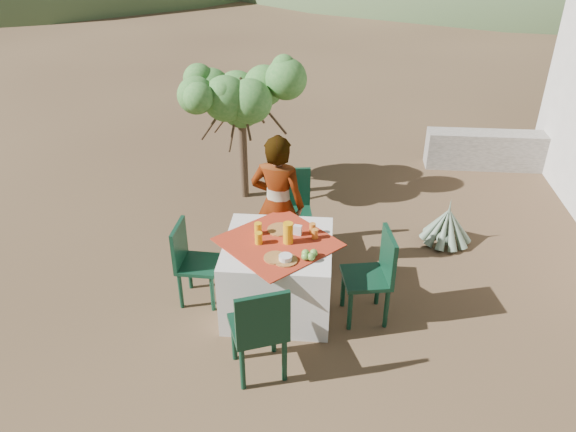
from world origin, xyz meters
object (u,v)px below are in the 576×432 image
(chair_left, at_px, (191,259))
(agave, at_px, (447,226))
(chair_far, at_px, (291,207))
(chair_near, at_px, (260,328))
(person, at_px, (278,205))
(chair_right, at_px, (375,272))
(juice_pitcher, at_px, (288,233))
(table, at_px, (278,274))
(shrub_tree, at_px, (246,101))

(chair_left, bearing_deg, agave, -61.90)
(chair_far, relative_size, chair_near, 1.00)
(chair_left, height_order, person, person)
(chair_right, bearing_deg, chair_near, -58.28)
(chair_far, distance_m, juice_pitcher, 1.13)
(chair_near, bearing_deg, table, -114.08)
(chair_far, bearing_deg, agave, -0.32)
(shrub_tree, relative_size, juice_pitcher, 7.97)
(chair_far, distance_m, shrub_tree, 1.64)
(chair_left, xyz_separation_m, juice_pitcher, (0.96, -0.05, 0.39))
(agave, bearing_deg, chair_far, -171.61)
(table, relative_size, agave, 2.04)
(chair_near, bearing_deg, chair_left, -71.73)
(chair_far, height_order, chair_left, chair_far)
(chair_left, xyz_separation_m, person, (0.80, 0.62, 0.30))
(chair_far, relative_size, agave, 1.50)
(table, height_order, shrub_tree, shrub_tree)
(agave, bearing_deg, person, -160.55)
(chair_far, distance_m, person, 0.50)
(chair_left, bearing_deg, person, -49.48)
(chair_far, height_order, agave, chair_far)
(chair_near, distance_m, chair_right, 1.31)
(shrub_tree, bearing_deg, person, -71.21)
(chair_near, relative_size, chair_left, 1.11)
(chair_right, bearing_deg, person, -137.19)
(chair_far, distance_m, agave, 1.86)
(chair_left, xyz_separation_m, chair_right, (1.79, -0.12, 0.04))
(table, bearing_deg, agave, 35.90)
(chair_near, distance_m, shrub_tree, 3.44)
(chair_near, relative_size, agave, 1.51)
(chair_left, bearing_deg, chair_right, -91.31)
(juice_pitcher, bearing_deg, chair_far, 92.86)
(chair_near, bearing_deg, shrub_tree, -100.85)
(chair_far, height_order, chair_near, chair_near)
(chair_near, height_order, person, person)
(shrub_tree, height_order, juice_pitcher, shrub_tree)
(chair_near, xyz_separation_m, agave, (1.91, 2.30, -0.32))
(chair_right, bearing_deg, chair_far, -153.05)
(chair_right, relative_size, shrub_tree, 0.56)
(juice_pitcher, bearing_deg, person, 103.88)
(chair_left, distance_m, agave, 3.03)
(juice_pitcher, bearing_deg, agave, 37.50)
(person, bearing_deg, chair_right, 152.77)
(chair_far, height_order, chair_right, chair_far)
(chair_left, height_order, chair_right, chair_right)
(chair_far, bearing_deg, chair_right, -61.44)
(agave, bearing_deg, chair_left, -154.41)
(person, bearing_deg, table, 105.59)
(table, height_order, chair_left, chair_left)
(chair_far, relative_size, chair_right, 1.03)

